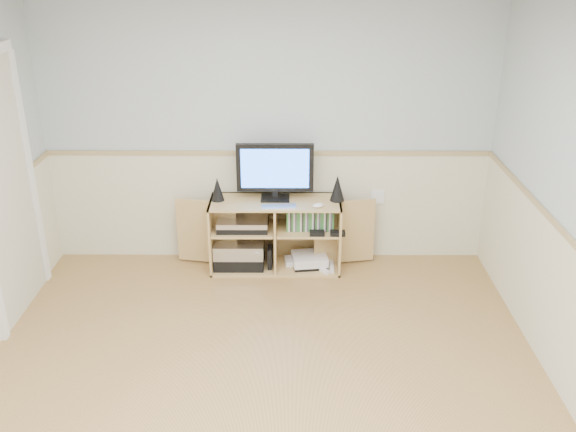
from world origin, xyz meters
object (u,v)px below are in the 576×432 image
(media_cabinet, at_px, (276,231))
(game_consoles, at_px, (308,260))
(monitor, at_px, (275,170))
(keyboard, at_px, (279,207))

(media_cabinet, bearing_deg, game_consoles, -12.34)
(media_cabinet, relative_size, monitor, 2.69)
(media_cabinet, bearing_deg, monitor, -90.00)
(game_consoles, bearing_deg, monitor, 168.56)
(keyboard, distance_m, game_consoles, 0.66)
(monitor, relative_size, game_consoles, 1.48)
(media_cabinet, xyz_separation_m, game_consoles, (0.30, -0.07, -0.26))
(media_cabinet, height_order, game_consoles, media_cabinet)
(media_cabinet, height_order, monitor, monitor)
(monitor, xyz_separation_m, keyboard, (0.04, -0.19, -0.27))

